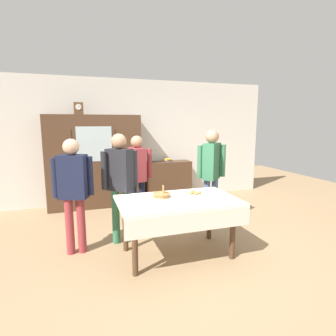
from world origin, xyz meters
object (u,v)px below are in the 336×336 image
at_px(dining_table, 178,208).
at_px(person_behind_table_right, 211,168).
at_px(book_stack, 168,160).
at_px(wall_cabinet, 95,162).
at_px(person_behind_table_left, 120,178).
at_px(bookshelf_low, 168,180).
at_px(person_beside_shelf, 137,171).
at_px(pastry_plate, 195,194).
at_px(spoon_near_right, 142,196).
at_px(bread_basket, 162,195).
at_px(person_near_right_end, 73,186).
at_px(mantel_clock, 79,108).
at_px(tea_cup_mid_left, 177,201).
at_px(tea_cup_center, 157,205).
at_px(spoon_center, 234,201).
at_px(tea_cup_front_edge, 130,201).

height_order(dining_table, person_behind_table_right, person_behind_table_right).
relative_size(dining_table, book_stack, 7.02).
xyz_separation_m(wall_cabinet, person_behind_table_left, (0.24, -1.93, 0.02)).
distance_m(bookshelf_low, person_beside_shelf, 1.67).
distance_m(bookshelf_low, person_behind_table_right, 1.85).
relative_size(wall_cabinet, pastry_plate, 6.86).
relative_size(book_stack, spoon_near_right, 1.87).
relative_size(bread_basket, person_beside_shelf, 0.16).
relative_size(wall_cabinet, spoon_near_right, 16.13).
bearing_deg(dining_table, person_near_right_end, 158.46).
distance_m(bookshelf_low, person_behind_table_left, 2.47).
distance_m(bread_basket, person_near_right_end, 1.17).
bearing_deg(person_behind_table_right, person_behind_table_left, -171.82).
height_order(mantel_clock, person_behind_table_left, mantel_clock).
bearing_deg(person_behind_table_right, mantel_clock, 140.80).
relative_size(person_behind_table_right, person_behind_table_left, 1.02).
height_order(bookshelf_low, tea_cup_mid_left, bookshelf_low).
distance_m(spoon_near_right, person_behind_table_left, 0.47).
height_order(tea_cup_center, spoon_center, tea_cup_center).
relative_size(bread_basket, pastry_plate, 0.86).
height_order(book_stack, tea_cup_center, book_stack).
relative_size(spoon_near_right, person_near_right_end, 0.08).
xyz_separation_m(pastry_plate, spoon_near_right, (-0.71, 0.14, -0.01)).
height_order(bread_basket, person_behind_table_right, person_behind_table_right).
distance_m(wall_cabinet, pastry_plate, 2.71).
relative_size(person_behind_table_left, person_beside_shelf, 1.04).
relative_size(bread_basket, person_behind_table_left, 0.15).
distance_m(tea_cup_front_edge, spoon_center, 1.33).
height_order(pastry_plate, spoon_near_right, pastry_plate).
height_order(pastry_plate, person_behind_table_right, person_behind_table_right).
height_order(person_behind_table_left, person_beside_shelf, person_behind_table_left).
distance_m(tea_cup_mid_left, person_behind_table_right, 1.44).
xyz_separation_m(spoon_near_right, person_beside_shelf, (0.16, 1.07, 0.16)).
xyz_separation_m(tea_cup_center, person_behind_table_right, (1.28, 1.10, 0.20)).
bearing_deg(dining_table, spoon_center, -23.36).
bearing_deg(person_behind_table_right, book_stack, 96.51).
relative_size(mantel_clock, person_behind_table_right, 0.15).
bearing_deg(bread_basket, person_behind_table_right, 32.63).
xyz_separation_m(tea_cup_center, tea_cup_mid_left, (0.28, 0.07, -0.00)).
distance_m(bookshelf_low, person_near_right_end, 2.97).
bearing_deg(spoon_near_right, bread_basket, -28.38).
distance_m(wall_cabinet, tea_cup_center, 2.86).
bearing_deg(mantel_clock, person_behind_table_left, -75.30).
distance_m(bookshelf_low, book_stack, 0.48).
xyz_separation_m(tea_cup_center, tea_cup_front_edge, (-0.27, 0.28, 0.00)).
bearing_deg(wall_cabinet, person_behind_table_right, -43.02).
bearing_deg(wall_cabinet, pastry_plate, -63.49).
bearing_deg(person_near_right_end, spoon_near_right, -12.69).
height_order(wall_cabinet, pastry_plate, wall_cabinet).
bearing_deg(mantel_clock, person_beside_shelf, -52.92).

